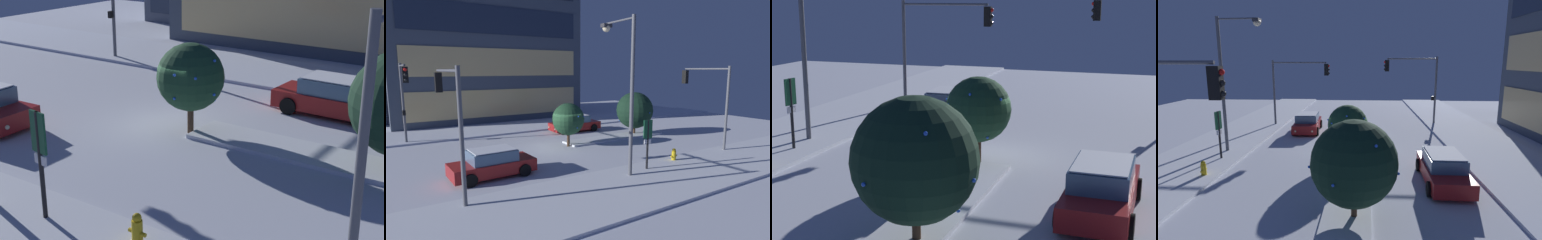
{
  "view_description": "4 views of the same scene",
  "coord_description": "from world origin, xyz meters",
  "views": [
    {
      "loc": [
        11.85,
        -16.02,
        7.11
      ],
      "look_at": [
        1.89,
        -1.66,
        1.12
      ],
      "focal_mm": 54.63,
      "sensor_mm": 36.0,
      "label": 1
    },
    {
      "loc": [
        -10.86,
        -19.96,
        5.6
      ],
      "look_at": [
        1.3,
        -0.61,
        1.98
      ],
      "focal_mm": 29.85,
      "sensor_mm": 36.0,
      "label": 2
    },
    {
      "loc": [
        19.72,
        5.86,
        5.98
      ],
      "look_at": [
        -1.58,
        -1.48,
        1.06
      ],
      "focal_mm": 53.23,
      "sensor_mm": 36.0,
      "label": 3
    },
    {
      "loc": [
        17.8,
        0.86,
        5.69
      ],
      "look_at": [
        -0.21,
        -0.04,
        2.13
      ],
      "focal_mm": 27.99,
      "sensor_mm": 36.0,
      "label": 4
    }
  ],
  "objects": [
    {
      "name": "median_strip",
      "position": [
        5.46,
        0.23,
        0.07
      ],
      "size": [
        9.0,
        1.8,
        0.14
      ],
      "primitive_type": "cube",
      "color": "silver",
      "rests_on": "ground"
    },
    {
      "name": "decorated_tree_median",
      "position": [
        0.76,
        -0.12,
        2.02
      ],
      "size": [
        2.36,
        2.36,
        3.21
      ],
      "color": "#473323",
      "rests_on": "ground"
    },
    {
      "name": "fire_hydrant",
      "position": [
        4.14,
        -7.09,
        0.42
      ],
      "size": [
        0.48,
        0.26,
        0.87
      ],
      "color": "gold",
      "rests_on": "ground"
    },
    {
      "name": "parking_info_sign",
      "position": [
        1.51,
        -7.48,
        1.85
      ],
      "size": [
        0.55,
        0.13,
        2.89
      ],
      "rotation": [
        0.0,
        0.0,
        1.44
      ],
      "color": "black",
      "rests_on": "ground"
    },
    {
      "name": "decorated_tree_left_of_median",
      "position": [
        7.76,
        0.51,
        2.14
      ],
      "size": [
        3.13,
        3.2,
        3.71
      ],
      "color": "#473323",
      "rests_on": "ground"
    },
    {
      "name": "car_far",
      "position": [
        4.2,
        4.58,
        0.71
      ],
      "size": [
        4.71,
        2.08,
        1.49
      ],
      "rotation": [
        0.0,
        0.0,
        3.12
      ],
      "color": "maroon",
      "rests_on": "ground"
    },
    {
      "name": "curb_strip_near",
      "position": [
        0.0,
        -8.96,
        0.07
      ],
      "size": [
        52.0,
        5.2,
        0.14
      ],
      "primitive_type": "cube",
      "color": "silver",
      "rests_on": "ground"
    },
    {
      "name": "ground",
      "position": [
        0.0,
        0.0,
        0.0
      ],
      "size": [
        52.0,
        52.0,
        0.0
      ],
      "primitive_type": "plane",
      "color": "silver"
    },
    {
      "name": "street_lamp_arched",
      "position": [
        0.04,
        -7.11,
        5.32
      ],
      "size": [
        0.56,
        2.74,
        8.25
      ],
      "rotation": [
        0.0,
        0.0,
        1.5
      ],
      "color": "#565960",
      "rests_on": "ground"
    },
    {
      "name": "curb_strip_far",
      "position": [
        0.0,
        8.96,
        0.07
      ],
      "size": [
        52.0,
        5.2,
        0.14
      ],
      "primitive_type": "cube",
      "color": "silver",
      "rests_on": "ground"
    },
    {
      "name": "traffic_light_corner_near_left",
      "position": [
        -8.22,
        -5.09,
        4.08
      ],
      "size": [
        0.32,
        5.06,
        5.76
      ],
      "rotation": [
        0.0,
        0.0,
        1.57
      ],
      "color": "#565960",
      "rests_on": "ground"
    },
    {
      "name": "car_near",
      "position": [
        -6.05,
        -3.82,
        0.71
      ],
      "size": [
        4.49,
        2.25,
        1.49
      ],
      "rotation": [
        0.0,
        0.0,
        0.05
      ],
      "color": "maroon",
      "rests_on": "ground"
    },
    {
      "name": "traffic_light_corner_far_left",
      "position": [
        -9.31,
        5.35,
        4.19
      ],
      "size": [
        0.32,
        4.74,
        6.08
      ],
      "rotation": [
        0.0,
        0.0,
        -1.57
      ],
      "color": "#565960",
      "rests_on": "ground"
    },
    {
      "name": "traffic_light_corner_near_right",
      "position": [
        9.09,
        -5.59,
        4.07
      ],
      "size": [
        0.32,
        3.97,
        5.85
      ],
      "rotation": [
        0.0,
        0.0,
        1.57
      ],
      "color": "#565960",
      "rests_on": "ground"
    },
    {
      "name": "office_tower_secondary",
      "position": [
        -9.39,
        22.22,
        10.75
      ],
      "size": [
        12.95,
        9.12,
        21.5
      ],
      "color": "#4C5466",
      "rests_on": "ground"
    }
  ]
}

